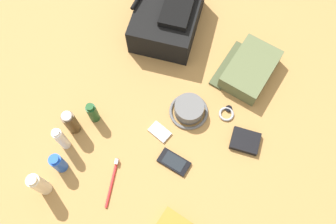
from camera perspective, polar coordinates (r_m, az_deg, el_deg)
name	(u,v)px	position (r m, az deg, el deg)	size (l,w,h in m)	color
ground_plane	(168,117)	(1.52, 0.00, -0.72)	(2.64, 2.02, 0.02)	#A37740
backpack	(168,17)	(1.65, -0.05, 14.44)	(0.39, 0.32, 0.17)	black
toiletry_pouch	(249,69)	(1.60, 12.38, 6.45)	(0.28, 0.24, 0.08)	#56603D
bucket_hat	(189,109)	(1.50, 3.24, 0.39)	(0.16, 0.16, 0.06)	#5D5D5D
lotion_bottle	(39,184)	(1.43, -19.18, -10.45)	(0.05, 0.05, 0.17)	beige
deodorant_spray	(58,163)	(1.45, -16.53, -7.53)	(0.05, 0.05, 0.12)	blue
toothpaste_tube	(61,139)	(1.46, -16.08, -3.98)	(0.04, 0.04, 0.16)	white
cologne_bottle	(71,122)	(1.48, -14.67, -1.55)	(0.05, 0.05, 0.14)	#473319
shampoo_bottle	(93,113)	(1.48, -11.50, -0.08)	(0.04, 0.04, 0.12)	#19471E
cell_phone	(174,162)	(1.45, 0.92, -7.67)	(0.08, 0.13, 0.01)	black
media_player	(160,132)	(1.48, -1.21, -3.10)	(0.07, 0.10, 0.01)	#B7B7BC
wristwatch	(227,113)	(1.53, 9.00, -0.19)	(0.07, 0.06, 0.01)	#99999E
toothbrush	(113,180)	(1.45, -8.52, -10.25)	(0.19, 0.06, 0.02)	red
wallet	(245,141)	(1.50, 11.77, -4.38)	(0.09, 0.11, 0.02)	black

